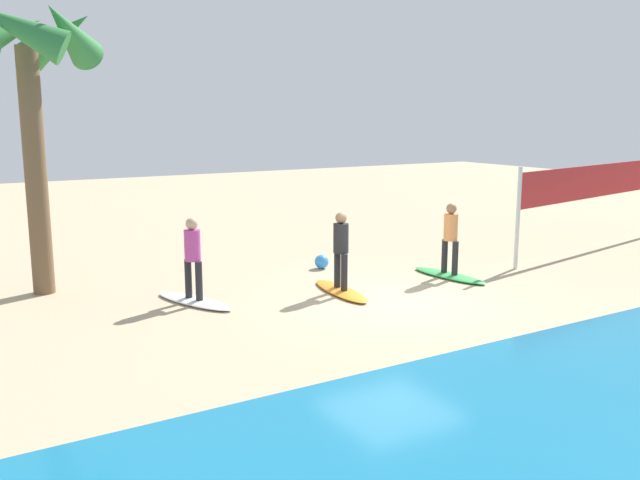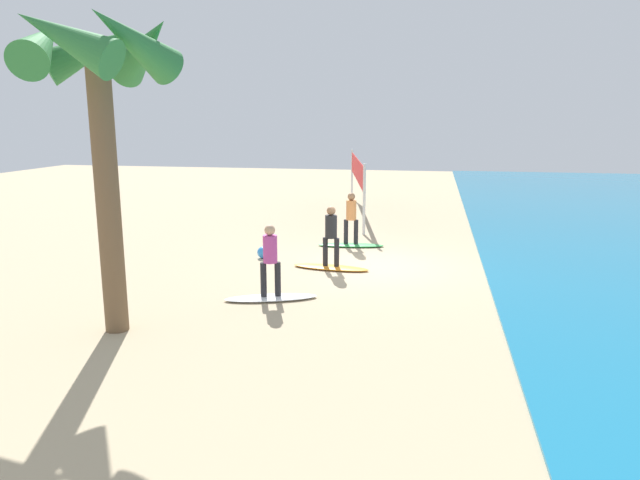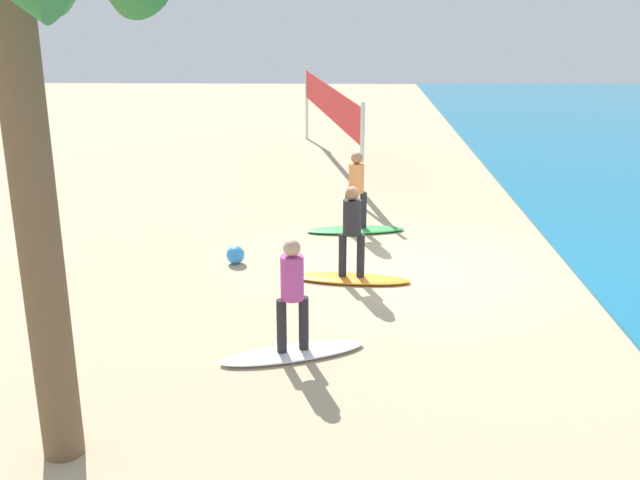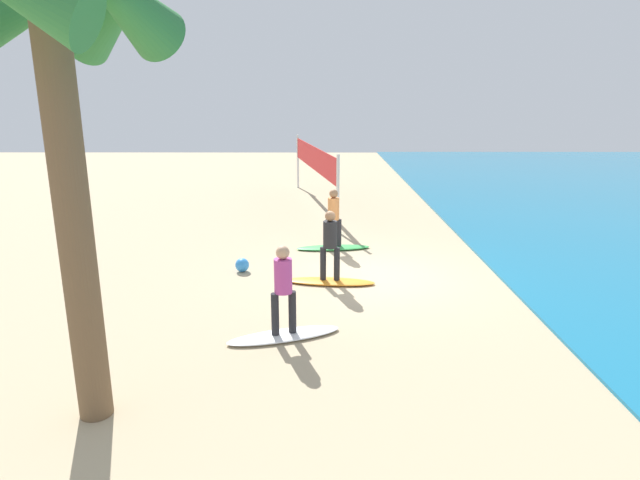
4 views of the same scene
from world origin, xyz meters
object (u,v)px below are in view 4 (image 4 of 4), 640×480
(surfboard_green, at_px, (333,248))
(volleyball_net, at_px, (314,161))
(surfboard_white, at_px, (284,335))
(surfboard_orange, at_px, (330,281))
(palm_tree, at_px, (52,43))
(beach_ball, at_px, (242,265))
(surfer_green, at_px, (333,214))
(surfer_orange, at_px, (330,241))
(surfer_white, at_px, (283,284))

(surfboard_green, relative_size, volleyball_net, 0.23)
(volleyball_net, bearing_deg, surfboard_white, -1.66)
(surfboard_orange, height_order, palm_tree, palm_tree)
(surfboard_green, bearing_deg, beach_ball, -144.62)
(surfboard_orange, bearing_deg, surfer_green, 93.25)
(surfboard_green, bearing_deg, surfboard_white, -106.00)
(surfboard_orange, relative_size, surfboard_white, 1.00)
(surfer_green, xyz_separation_m, surfer_orange, (2.91, -0.14, 0.00))
(surfboard_white, xyz_separation_m, beach_ball, (-3.79, -1.31, 0.13))
(surfer_orange, distance_m, surfboard_white, 3.22)
(surfboard_white, distance_m, volleyball_net, 12.39)
(surfboard_white, bearing_deg, beach_ball, 89.51)
(surfer_white, distance_m, beach_ball, 4.11)
(surfer_green, relative_size, palm_tree, 0.27)
(surfboard_orange, xyz_separation_m, beach_ball, (-0.86, -2.17, 0.13))
(surfer_white, bearing_deg, surfer_green, 170.25)
(surfboard_white, bearing_deg, surfer_orange, 54.05)
(surfer_green, xyz_separation_m, volleyball_net, (-6.41, -0.65, 0.75))
(surfboard_green, xyz_separation_m, surfboard_orange, (2.91, -0.14, 0.00))
(beach_ball, bearing_deg, surfer_white, 18.99)
(surfboard_white, relative_size, volleyball_net, 0.23)
(surfboard_orange, height_order, surfer_white, surfer_white)
(surfboard_green, bearing_deg, surfboard_orange, -98.96)
(surfer_white, height_order, palm_tree, palm_tree)
(surfboard_orange, xyz_separation_m, surfboard_white, (2.93, -0.87, 0.00))
(surfboard_white, xyz_separation_m, surfer_white, (0.00, 0.00, 0.99))
(surfboard_green, bearing_deg, surfer_white, -106.00)
(surfboard_green, xyz_separation_m, surfboard_white, (5.85, -1.01, 0.00))
(surfer_white, distance_m, volleyball_net, 12.29)
(surfboard_green, height_order, surfer_white, surfer_white)
(surfboard_green, relative_size, surfer_white, 1.28)
(surfboard_orange, relative_size, beach_ball, 6.08)
(surfboard_green, distance_m, surfboard_white, 5.93)
(surfboard_orange, bearing_deg, volleyball_net, 99.11)
(surfboard_green, xyz_separation_m, surfer_green, (0.00, 0.00, 0.99))
(surfboard_white, relative_size, beach_ball, 6.08)
(surfer_green, xyz_separation_m, beach_ball, (2.05, -2.31, -0.86))
(surfer_white, relative_size, palm_tree, 0.27)
(surfboard_orange, relative_size, surfer_white, 1.28)
(surfer_orange, height_order, palm_tree, palm_tree)
(surfboard_green, xyz_separation_m, volleyball_net, (-6.41, -0.65, 1.74))
(surfer_green, distance_m, beach_ball, 3.21)
(surfboard_white, distance_m, palm_tree, 5.87)
(palm_tree, bearing_deg, beach_ball, 169.88)
(surfer_green, xyz_separation_m, palm_tree, (8.27, -3.42, 3.78))
(surfer_orange, xyz_separation_m, surfer_white, (2.93, -0.87, 0.00))
(surfboard_green, relative_size, surfboard_orange, 1.00)
(surfboard_white, relative_size, surfer_white, 1.28)
(surfboard_white, bearing_deg, volleyball_net, 68.87)
(surfboard_green, relative_size, surfboard_white, 1.00)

